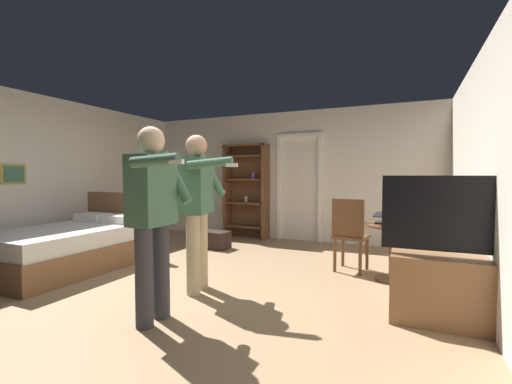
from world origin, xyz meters
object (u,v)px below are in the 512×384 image
person_striped_shirt (198,201)px  side_table (393,242)px  bookshelf (247,188)px  suitcase_dark (214,240)px  bottle_on_table (405,216)px  laptop (390,220)px  tv_flatscreen (450,279)px  wooden_chair (350,232)px  bed (71,246)px  person_blue_shirt (153,210)px

person_striped_shirt → side_table: bearing=33.2°
bookshelf → suitcase_dark: bookshelf is taller
bottle_on_table → suitcase_dark: bearing=165.5°
side_table → laptop: 0.28m
tv_flatscreen → wooden_chair: tv_flatscreen is taller
side_table → person_striped_shirt: bearing=-146.8°
bed → suitcase_dark: bed is taller
suitcase_dark → bottle_on_table: bearing=-9.7°
bed → laptop: size_ratio=5.40×
tv_flatscreen → side_table: size_ratio=1.86×
tv_flatscreen → person_blue_shirt: 2.65m
bottle_on_table → person_blue_shirt: size_ratio=0.15×
wooden_chair → bed: bearing=-159.3°
bed → suitcase_dark: (1.17, 1.93, -0.15)m
bookshelf → person_striped_shirt: bearing=-73.7°
suitcase_dark → person_blue_shirt: bearing=-63.9°
tv_flatscreen → person_blue_shirt: person_blue_shirt is taller
bed → person_striped_shirt: size_ratio=1.17×
side_table → bottle_on_table: bottle_on_table is taller
laptop → person_blue_shirt: size_ratio=0.22×
bookshelf → side_table: size_ratio=2.77×
wooden_chair → bookshelf: bearing=143.6°
laptop → bottle_on_table: bearing=-11.9°
side_table → person_striped_shirt: (-1.98, -1.29, 0.54)m
person_striped_shirt → wooden_chair: bearing=45.5°
person_striped_shirt → bed: bearing=177.5°
tv_flatscreen → laptop: (-0.55, 1.11, 0.35)m
wooden_chair → suitcase_dark: bearing=167.1°
person_striped_shirt → suitcase_dark: 2.42m
bookshelf → wooden_chair: size_ratio=1.96×
tv_flatscreen → person_blue_shirt: size_ratio=0.75×
person_blue_shirt → bookshelf: bearing=104.5°
bed → bottle_on_table: size_ratio=7.72×
bottle_on_table → tv_flatscreen: bearing=-71.0°
tv_flatscreen → suitcase_dark: 3.99m
bookshelf → tv_flatscreen: (3.43, -3.08, -0.64)m
laptop → person_blue_shirt: 2.80m
bed → tv_flatscreen: tv_flatscreen is taller
person_blue_shirt → side_table: bearing=49.1°
bottle_on_table → wooden_chair: (-0.68, 0.25, -0.27)m
bookshelf → person_striped_shirt: size_ratio=1.11×
bed → side_table: bed is taller
person_striped_shirt → tv_flatscreen: bearing=3.2°
bookshelf → laptop: (2.88, -1.97, -0.29)m
laptop → wooden_chair: size_ratio=0.38×
bed → person_striped_shirt: person_striped_shirt is taller
wooden_chair → person_blue_shirt: size_ratio=0.57×
side_table → person_blue_shirt: size_ratio=0.41×
person_blue_shirt → person_striped_shirt: size_ratio=0.99×
wooden_chair → person_striped_shirt: person_striped_shirt is taller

